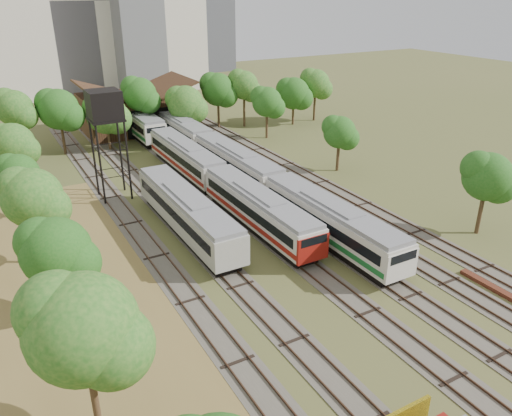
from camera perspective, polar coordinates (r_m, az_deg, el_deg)
ground at (r=35.11m, az=18.65°, el=-13.04°), size 240.00×240.00×0.00m
dry_grass_patch at (r=33.05m, az=-15.78°, el=-15.19°), size 14.00×60.00×0.04m
tracks at (r=52.04m, az=-2.12°, el=0.89°), size 24.60×80.00×0.19m
railcar_red_set at (r=52.40m, az=-4.40°, el=3.18°), size 2.89×34.58×3.57m
railcar_green_set at (r=56.90m, az=-2.22°, el=4.99°), size 2.98×52.08×3.69m
railcar_rear at (r=76.88m, az=-13.26°, el=9.48°), size 3.12×16.08×3.86m
old_grey_coach at (r=44.83m, az=-7.88°, el=-0.50°), size 3.00×18.00×3.71m
water_tower at (r=52.31m, az=-16.92°, el=10.86°), size 3.25×3.25×11.23m
rail_pile_far at (r=50.31m, az=11.33°, el=-0.32°), size 0.50×7.98×0.26m
maintenance_shed at (r=80.53m, az=-13.45°, el=10.74°), size 16.45×11.55×7.58m
tree_band_left at (r=36.44m, az=-22.39°, el=-2.43°), size 7.11×53.75×8.88m
tree_band_far at (r=74.12m, az=-8.84°, el=12.25°), size 49.26×9.11×8.91m
tree_band_right at (r=59.50m, az=10.18°, el=8.74°), size 4.95×40.54×7.56m
tower_centre at (r=120.19m, az=-19.03°, el=21.59°), size 20.00×18.00×36.00m
tower_far_right at (r=139.73m, az=-5.93°, el=21.17°), size 12.00×12.00×28.00m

